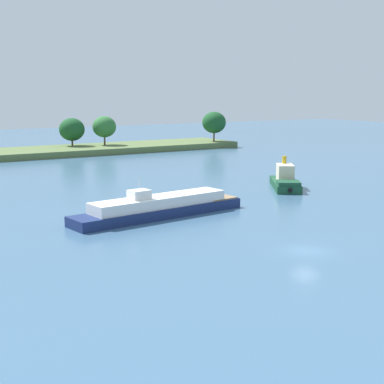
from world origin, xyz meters
name	(u,v)px	position (x,y,z in m)	size (l,w,h in m)	color
ground_plane	(306,251)	(0.00, 0.00, 0.00)	(400.00, 400.00, 0.00)	#3D607F
treeline_island	(87,143)	(16.44, 97.47, 2.52)	(80.15, 17.97, 9.78)	#566B3D
tugboat	(285,181)	(22.61, 28.80, 1.26)	(9.83, 12.00, 4.98)	#19472D
white_riverboat	(160,207)	(-4.51, 21.20, 1.19)	(23.79, 6.94, 5.04)	navy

